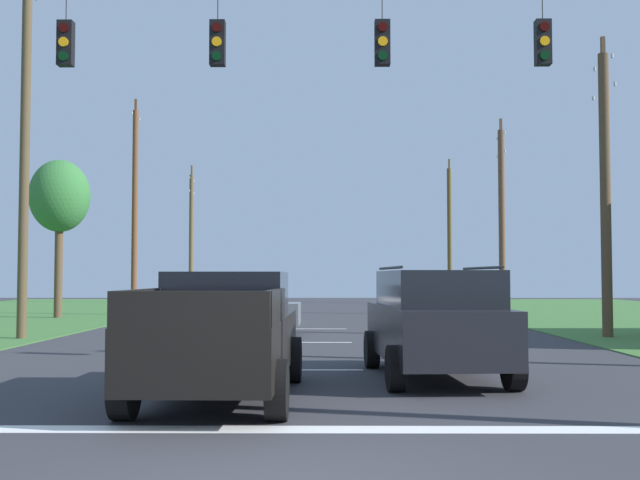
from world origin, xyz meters
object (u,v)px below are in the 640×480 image
distant_car_crossing_white (243,304)px  tree_roadside_right (60,198)px  suv_black (435,321)px  utility_pole_distant_left (191,235)px  pickup_truck (223,335)px  utility_pole_near_left (450,234)px  distant_car_far_parked (461,302)px  distant_car_oncoming (233,310)px  utility_pole_mid_right (605,187)px  overhead_signal_span (303,143)px  utility_pole_far_left (25,153)px  utility_pole_distant_right (135,209)px  utility_pole_far_right (502,217)px

distant_car_crossing_white → tree_roadside_right: size_ratio=0.61×
suv_black → tree_roadside_right: size_ratio=0.69×
suv_black → tree_roadside_right: tree_roadside_right is taller
distant_car_crossing_white → utility_pole_distant_left: utility_pole_distant_left is taller
pickup_truck → utility_pole_near_left: size_ratio=0.54×
distant_car_far_parked → utility_pole_distant_left: size_ratio=0.46×
distant_car_oncoming → utility_pole_distant_left: (-6.30, 28.23, 3.94)m
distant_car_crossing_white → distant_car_oncoming: (0.32, -5.83, 0.00)m
utility_pole_mid_right → utility_pole_near_left: 29.60m
suv_black → distant_car_far_parked: size_ratio=1.12×
pickup_truck → utility_pole_distant_left: 41.98m
overhead_signal_span → utility_pole_far_left: size_ratio=1.55×
distant_car_oncoming → distant_car_far_parked: same height
utility_pole_distant_right → utility_pole_distant_left: utility_pole_distant_right is taller
overhead_signal_span → tree_roadside_right: (-11.52, 18.62, 0.77)m
utility_pole_distant_right → utility_pole_far_left: bearing=-89.3°
distant_car_crossing_white → overhead_signal_span: bearing=-79.2°
distant_car_far_parked → tree_roadside_right: (-17.75, 1.83, 4.64)m
distant_car_far_parked → utility_pole_far_right: (2.81, 4.59, 3.94)m
distant_car_oncoming → utility_pole_near_left: bearing=67.7°
utility_pole_mid_right → utility_pole_far_right: 13.64m
distant_car_oncoming → utility_pole_distant_left: 29.19m
distant_car_oncoming → distant_car_crossing_white: bearing=93.1°
distant_car_oncoming → tree_roadside_right: size_ratio=0.61×
utility_pole_mid_right → pickup_truck: bearing=-131.4°
utility_pole_far_right → utility_pole_distant_left: (-17.85, 15.86, -0.00)m
overhead_signal_span → utility_pole_distant_left: (-8.80, 37.24, 0.07)m
utility_pole_far_left → tree_roadside_right: bearing=104.2°
utility_pole_distant_left → utility_pole_far_left: bearing=-89.6°
distant_car_far_parked → suv_black: bearing=-101.5°
utility_pole_mid_right → tree_roadside_right: bearing=152.2°
utility_pole_distant_right → suv_black: bearing=-63.8°
overhead_signal_span → utility_pole_near_left: utility_pole_near_left is taller
overhead_signal_span → distant_car_oncoming: size_ratio=4.10×
utility_pole_mid_right → utility_pole_near_left: size_ratio=0.93×
utility_pole_far_right → pickup_truck: bearing=-112.0°
suv_black → distant_car_crossing_white: bearing=107.9°
distant_car_far_parked → overhead_signal_span: bearing=-110.4°
utility_pole_far_right → tree_roadside_right: bearing=-172.3°
utility_pole_mid_right → utility_pole_near_left: (0.00, 29.60, 0.20)m
distant_car_crossing_white → utility_pole_mid_right: utility_pole_mid_right is taller
distant_car_far_parked → utility_pole_mid_right: 10.24m
suv_black → distant_car_crossing_white: size_ratio=1.13×
distant_car_crossing_white → tree_roadside_right: 10.55m
utility_pole_far_right → utility_pole_distant_left: 23.88m
utility_pole_far_left → utility_pole_near_left: bearing=59.6°
distant_car_far_parked → utility_pole_distant_left: utility_pole_distant_left is taller
utility_pole_near_left → utility_pole_distant_left: (-17.90, -0.10, -0.09)m
overhead_signal_span → tree_roadside_right: size_ratio=2.48×
distant_car_far_parked → utility_pole_near_left: (2.86, 20.55, 4.03)m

